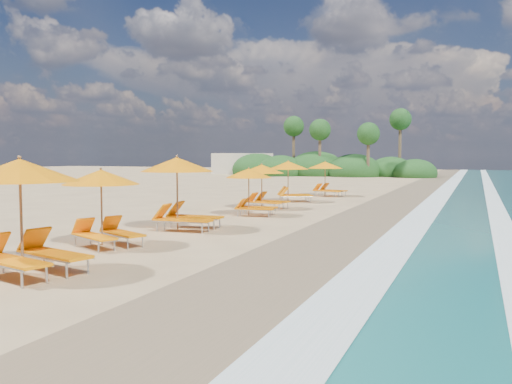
% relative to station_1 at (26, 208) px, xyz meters
% --- Properties ---
extents(ground, '(160.00, 160.00, 0.00)m').
position_rel_station_1_xyz_m(ground, '(1.33, 9.68, -1.44)').
color(ground, tan).
rests_on(ground, ground).
extents(wet_sand, '(4.00, 160.00, 0.01)m').
position_rel_station_1_xyz_m(wet_sand, '(5.33, 9.68, -1.44)').
color(wet_sand, '#81694D').
rests_on(wet_sand, ground).
extents(surf_foam, '(4.00, 160.00, 0.01)m').
position_rel_station_1_xyz_m(surf_foam, '(8.03, 9.68, -1.42)').
color(surf_foam, white).
rests_on(surf_foam, ground).
extents(station_1, '(3.16, 3.04, 2.57)m').
position_rel_station_1_xyz_m(station_1, '(0.00, 0.00, 0.00)').
color(station_1, olive).
rests_on(station_1, ground).
extents(station_2, '(2.93, 2.91, 2.23)m').
position_rel_station_1_xyz_m(station_2, '(-0.77, 3.57, -0.19)').
color(station_2, olive).
rests_on(station_2, ground).
extents(station_3, '(2.91, 2.72, 2.57)m').
position_rel_station_1_xyz_m(station_3, '(-0.44, 7.32, 0.00)').
color(station_3, olive).
rests_on(station_3, ground).
extents(station_4, '(2.42, 2.29, 2.07)m').
position_rel_station_1_xyz_m(station_4, '(0.10, 12.23, -0.28)').
color(station_4, olive).
rests_on(station_4, ground).
extents(station_5, '(2.59, 2.46, 2.18)m').
position_rel_station_1_xyz_m(station_5, '(-0.47, 15.07, -0.22)').
color(station_5, olive).
rests_on(station_5, ground).
extents(station_6, '(3.07, 3.07, 2.30)m').
position_rel_station_1_xyz_m(station_6, '(-0.55, 19.26, -0.15)').
color(station_6, olive).
rests_on(station_6, ground).
extents(station_7, '(2.78, 2.70, 2.22)m').
position_rel_station_1_xyz_m(station_7, '(0.27, 23.85, -0.20)').
color(station_7, olive).
rests_on(station_7, ground).
extents(treeline, '(25.80, 8.80, 9.74)m').
position_rel_station_1_xyz_m(treeline, '(-8.61, 55.19, -0.45)').
color(treeline, '#163D14').
rests_on(treeline, ground).
extents(beach_building, '(7.00, 5.00, 2.80)m').
position_rel_station_1_xyz_m(beach_building, '(-20.67, 57.68, -0.04)').
color(beach_building, beige).
rests_on(beach_building, ground).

